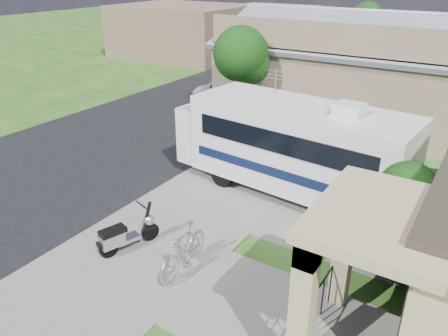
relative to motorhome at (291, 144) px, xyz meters
The scene contains 18 objects.
ground 4.83m from the motorhome, 99.90° to the right, with size 120.00×120.00×0.00m, color #1E4813.
street_slab 10.10m from the motorhome, 146.20° to the left, with size 9.00×80.00×0.02m, color black.
sidewalk_slab 6.05m from the motorhome, 107.79° to the left, with size 4.00×80.00×0.06m, color #5F5C56.
driveway_slab 1.81m from the motorhome, ahead, with size 7.00×6.00×0.05m, color #5F5C56.
walk_slab 6.12m from the motorhome, 67.85° to the right, with size 4.00×3.00×0.05m, color #5F5C56.
warehouse 9.55m from the motorhome, 94.68° to the left, with size 12.50×8.40×5.04m.
distant_bldg_far 24.98m from the motorhome, 135.38° to the left, with size 10.00×8.00×4.00m, color brown.
distant_bldg_near 33.49m from the motorhome, 118.11° to the left, with size 8.00×7.00×3.20m, color brown.
street_tree_a 6.60m from the motorhome, 134.26° to the left, with size 2.44×2.40×4.58m.
street_tree_b 15.36m from the motorhome, 107.05° to the left, with size 2.44×2.40×4.73m.
street_tree_c 24.06m from the motorhome, 100.74° to the left, with size 2.44×2.40×4.42m.
motorhome is the anchor object (origin of this frame).
shrub 4.81m from the motorhome, 32.64° to the right, with size 2.45×2.34×3.00m.
scooter 5.90m from the motorhome, 111.75° to the right, with size 0.85×1.71×1.15m.
bicycle 5.32m from the motorhome, 93.96° to the right, with size 0.55×1.95×1.17m, color #B1B2BA.
pickup_truck 10.62m from the motorhome, 129.98° to the left, with size 2.46×5.34×1.48m, color silver.
van 16.79m from the motorhome, 116.11° to the left, with size 2.22×5.46×1.58m, color silver.
garden_hose 5.96m from the motorhome, 61.65° to the right, with size 0.37×0.37×0.17m, color #125B19.
Camera 1 is at (5.92, -7.55, 6.83)m, focal length 35.00 mm.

